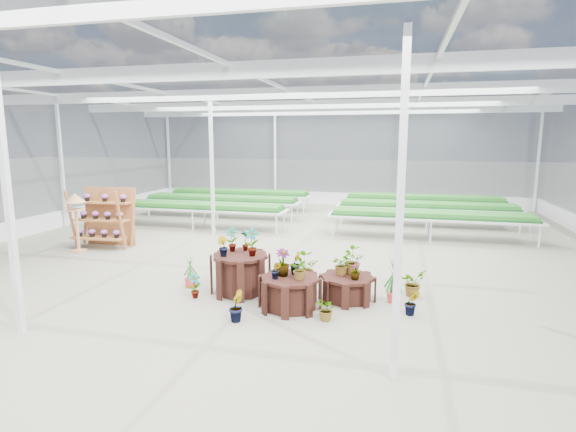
% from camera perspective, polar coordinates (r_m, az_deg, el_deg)
% --- Properties ---
extents(ground_plane, '(24.00, 24.00, 0.00)m').
position_cam_1_polar(ground_plane, '(10.66, -2.96, -7.52)').
color(ground_plane, gray).
rests_on(ground_plane, ground).
extents(greenhouse_shell, '(18.00, 24.00, 4.50)m').
position_cam_1_polar(greenhouse_shell, '(10.22, -3.07, 4.62)').
color(greenhouse_shell, white).
rests_on(greenhouse_shell, ground).
extents(steel_frame, '(18.00, 24.00, 4.50)m').
position_cam_1_polar(steel_frame, '(10.22, -3.07, 4.62)').
color(steel_frame, silver).
rests_on(steel_frame, ground).
extents(nursery_benches, '(16.00, 7.00, 0.84)m').
position_cam_1_polar(nursery_benches, '(17.42, 3.88, 0.66)').
color(nursery_benches, silver).
rests_on(nursery_benches, ground).
extents(plinth_tall, '(1.54, 1.54, 0.82)m').
position_cam_1_polar(plinth_tall, '(9.43, -6.04, -7.29)').
color(plinth_tall, black).
rests_on(plinth_tall, ground).
extents(plinth_mid, '(1.26, 1.26, 0.61)m').
position_cam_1_polar(plinth_mid, '(8.58, 0.26, -9.69)').
color(plinth_mid, black).
rests_on(plinth_mid, ground).
extents(plinth_low, '(1.15, 1.15, 0.49)m').
position_cam_1_polar(plinth_low, '(9.09, 7.53, -9.05)').
color(plinth_low, black).
rests_on(plinth_low, ground).
extents(shelf_rack, '(1.70, 0.97, 1.75)m').
position_cam_1_polar(shelf_rack, '(14.23, -22.48, -0.25)').
color(shelf_rack, '#985A2E').
rests_on(shelf_rack, ground).
extents(bird_table, '(0.44, 0.44, 1.69)m').
position_cam_1_polar(bird_table, '(13.87, -25.24, -0.83)').
color(bird_table, tan).
rests_on(bird_table, ground).
extents(nursery_plants, '(5.17, 2.98, 1.41)m').
position_cam_1_polar(nursery_plants, '(9.19, 2.99, -6.98)').
color(nursery_plants, '#236721').
rests_on(nursery_plants, ground).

